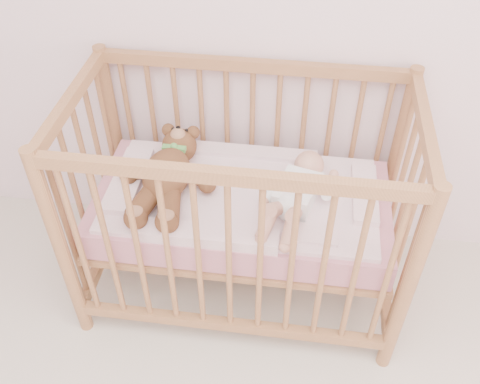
# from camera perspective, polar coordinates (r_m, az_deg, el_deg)

# --- Properties ---
(crib) EXTENTS (1.36, 0.76, 1.00)m
(crib) POSITION_cam_1_polar(r_m,az_deg,el_deg) (2.24, 0.17, -1.40)
(crib) COLOR #B8834E
(crib) RESTS_ON floor
(mattress) EXTENTS (1.22, 0.62, 0.13)m
(mattress) POSITION_cam_1_polar(r_m,az_deg,el_deg) (2.25, 0.17, -1.67)
(mattress) COLOR pink
(mattress) RESTS_ON crib
(blanket) EXTENTS (1.10, 0.58, 0.06)m
(blanket) POSITION_cam_1_polar(r_m,az_deg,el_deg) (2.20, 0.18, -0.28)
(blanket) COLOR pink
(blanket) RESTS_ON mattress
(baby) EXTENTS (0.40, 0.61, 0.13)m
(baby) POSITION_cam_1_polar(r_m,az_deg,el_deg) (2.13, 6.08, 0.29)
(baby) COLOR white
(baby) RESTS_ON blanket
(teddy_bear) EXTENTS (0.44, 0.61, 0.17)m
(teddy_bear) POSITION_cam_1_polar(r_m,az_deg,el_deg) (2.18, -7.80, 1.74)
(teddy_bear) COLOR brown
(teddy_bear) RESTS_ON blanket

